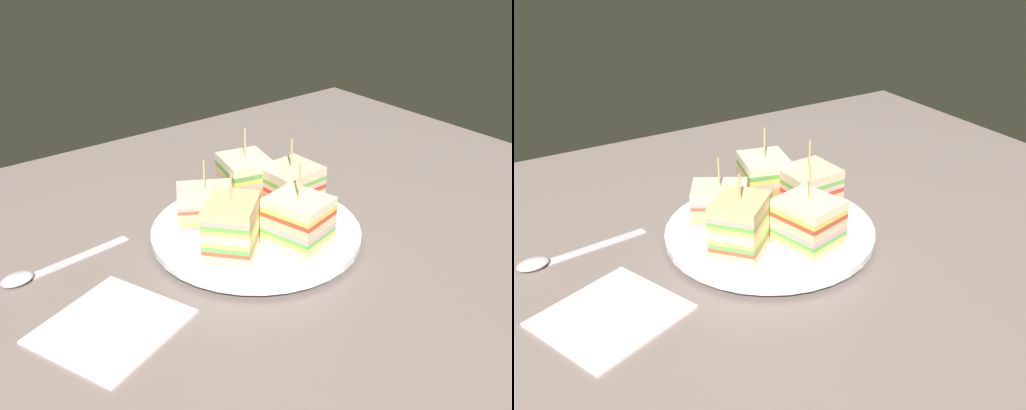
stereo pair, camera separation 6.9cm
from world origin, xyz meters
The scene contains 9 objects.
ground_plane centered at (0.00, 0.00, -0.90)cm, with size 107.60×82.12×1.80cm, color slate.
plate centered at (0.00, 0.00, 1.05)cm, with size 25.17×25.17×1.73cm.
sandwich_wedge_0 centered at (-4.73, 3.54, 4.32)cm, with size 8.18×7.62×8.74cm.
sandwich_wedge_1 centered at (-5.34, -2.55, 4.85)cm, with size 8.42×8.31×9.29cm.
sandwich_wedge_2 centered at (1.54, -5.72, 4.59)cm, with size 7.11×7.73×9.82cm.
sandwich_wedge_3 centered at (5.88, 0.63, 4.76)cm, with size 6.84×6.17×9.76cm.
sandwich_wedge_4 centered at (2.49, 5.38, 5.01)cm, with size 7.00×7.69×10.46cm.
spoon centered at (-23.74, 8.77, 0.39)cm, with size 15.56×3.52×1.00cm.
napkin centered at (-21.20, -4.48, 0.25)cm, with size 12.53×11.76×0.50cm, color white.
Camera 2 is at (-32.13, -52.67, 36.75)cm, focal length 41.41 mm.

